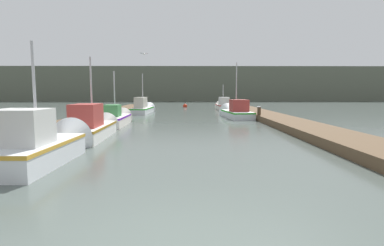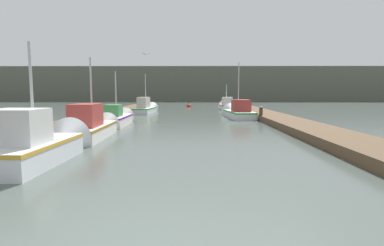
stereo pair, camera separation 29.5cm
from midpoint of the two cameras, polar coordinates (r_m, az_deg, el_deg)
name	(u,v)px [view 2 (the right image)]	position (r m, az deg, el deg)	size (l,w,h in m)	color
dock_left	(90,120)	(20.98, -18.55, 0.54)	(2.32, 40.00, 0.39)	brown
dock_right	(282,120)	(20.69, 17.11, 0.52)	(2.32, 40.00, 0.39)	brown
distant_shore_ridge	(192,85)	(70.22, 0.12, 7.31)	(120.00, 16.00, 7.26)	#565B4C
fishing_boat_0	(40,144)	(10.16, -26.30, -3.61)	(1.75, 4.59, 3.98)	silver
fishing_boat_1	(93,126)	(14.45, -17.81, -0.57)	(1.61, 5.16, 4.00)	silver
fishing_boat_2	(117,118)	(19.53, -13.60, 0.92)	(1.53, 4.75, 3.70)	silver
fishing_boat_3	(237,112)	(24.57, 8.90, 2.08)	(2.14, 5.68, 4.86)	silver
fishing_boat_4	(146,108)	(29.75, -8.39, 2.83)	(1.72, 5.92, 4.20)	silver
fishing_boat_5	(226,106)	(34.86, 6.73, 3.33)	(1.46, 5.15, 3.23)	silver
mooring_piling_0	(261,114)	(21.86, 13.37, 1.74)	(0.29, 0.29, 1.01)	#473523
mooring_piling_1	(73,125)	(15.24, -21.28, -0.31)	(0.27, 0.27, 1.02)	#473523
channel_buoy	(189,106)	(39.79, -0.43, 3.27)	(0.55, 0.55, 1.05)	red
seagull_lead	(146,54)	(21.77, -8.40, 12.88)	(0.53, 0.38, 0.12)	white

